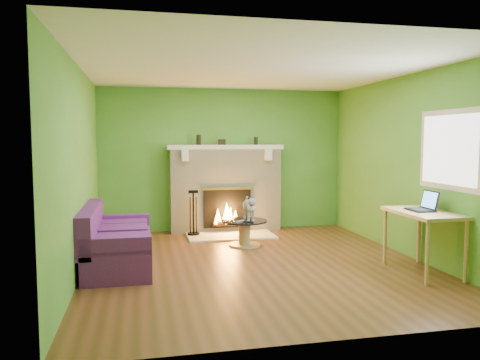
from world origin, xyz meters
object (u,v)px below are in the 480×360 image
Objects in this scene: sofa at (115,243)px; desk at (424,219)px; cat at (249,208)px; coffee_table at (244,231)px.

desk is at bearing -16.21° from sofa.
sofa reaches higher than cat.
sofa is 3.99m from desk.
sofa is 2.11m from coffee_table.
coffee_table is at bearing -147.23° from cat.
coffee_table is 0.37m from cat.
cat is (0.08, 0.05, 0.36)m from coffee_table.
coffee_table is at bearing 23.13° from sofa.
sofa is 2.22m from cat.
cat reaches higher than desk.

